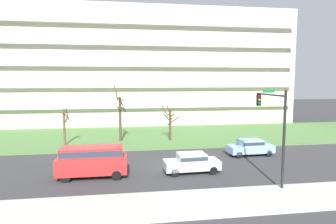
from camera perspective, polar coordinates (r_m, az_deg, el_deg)
The scene contains 11 objects.
ground at distance 26.13m, azimuth 2.01°, elevation -10.25°, with size 160.00×160.00×0.00m, color #38383A.
sidewalk_curb_near at distance 18.75m, azimuth 6.73°, elevation -16.82°, with size 80.00×4.00×0.15m, color #BCB7AD.
grass_lawn_strip at distance 39.59m, azimuth -1.75°, elevation -4.52°, with size 80.00×16.00×0.08m, color #547F42.
apartment_building at distance 52.17m, azimuth -3.56°, elevation 8.47°, with size 47.93×11.54×18.98m.
tree_far_left at distance 35.45m, azimuth -19.15°, elevation -2.47°, with size 0.68×1.03×4.42m.
tree_left at distance 35.96m, azimuth -9.13°, elevation -0.73°, with size 1.50×1.15×6.79m.
tree_center at distance 36.09m, azimuth 0.34°, elevation -1.93°, with size 2.23×2.22×4.51m.
van_red_near_left at distance 23.53m, azimuth -14.31°, elevation -8.78°, with size 5.20×2.00×2.36m.
sedan_blue_center_left at distance 30.48m, azimuth 15.45°, elevation -6.40°, with size 4.48×2.00×1.57m.
sedan_silver_center_right at distance 24.14m, azimuth 4.53°, elevation -9.50°, with size 4.47×1.97×1.57m.
traffic_signal_mast at distance 22.21m, azimuth 19.66°, elevation -1.63°, with size 0.90×4.27×6.72m.
Camera 1 is at (-4.65, -24.63, 7.39)m, focal length 31.89 mm.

